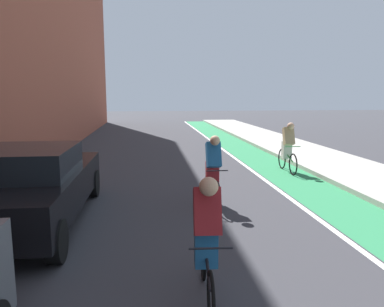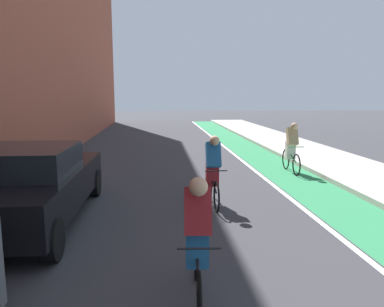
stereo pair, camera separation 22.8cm
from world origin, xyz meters
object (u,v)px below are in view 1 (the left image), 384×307
(cyclist_trailing, at_px, (213,170))
(cyclist_far, at_px, (288,147))
(cyclist_mid, at_px, (207,237))
(parked_sedan_black, at_px, (31,185))

(cyclist_trailing, distance_m, cyclist_far, 4.48)
(cyclist_trailing, xyz_separation_m, cyclist_far, (3.04, 3.29, 0.00))
(cyclist_mid, height_order, cyclist_far, cyclist_far)
(cyclist_trailing, height_order, cyclist_far, cyclist_far)
(parked_sedan_black, bearing_deg, cyclist_far, 31.47)
(parked_sedan_black, distance_m, cyclist_far, 7.92)
(cyclist_mid, xyz_separation_m, cyclist_trailing, (0.77, 3.89, 0.01))
(parked_sedan_black, bearing_deg, cyclist_mid, -46.01)
(parked_sedan_black, xyz_separation_m, cyclist_trailing, (3.71, 0.84, 0.02))
(cyclist_mid, bearing_deg, parked_sedan_black, 133.99)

